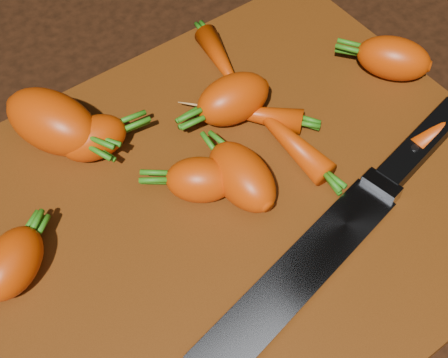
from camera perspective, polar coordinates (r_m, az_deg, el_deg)
ground at (r=0.56m, az=0.61°, el=-2.77°), size 2.00×2.00×0.01m
cutting_board at (r=0.55m, az=0.62°, el=-2.14°), size 0.50×0.40×0.01m
carrot_0 at (r=0.51m, az=-18.81°, el=-7.29°), size 0.08×0.07×0.04m
carrot_1 at (r=0.53m, az=-2.18°, el=-0.08°), size 0.07×0.07×0.04m
carrot_2 at (r=0.58m, az=-15.42°, el=5.07°), size 0.09×0.11×0.05m
carrot_3 at (r=0.53m, az=1.65°, el=0.22°), size 0.05×0.08×0.04m
carrot_4 at (r=0.58m, az=0.84°, el=7.32°), size 0.08×0.05×0.05m
carrot_5 at (r=0.57m, az=-11.82°, el=3.67°), size 0.07×0.05×0.04m
carrot_6 at (r=0.65m, az=15.24°, el=10.60°), size 0.08×0.08×0.04m
carrot_7 at (r=0.57m, az=5.21°, el=4.30°), size 0.03×0.12×0.03m
carrot_9 at (r=0.59m, az=2.58°, el=5.96°), size 0.08×0.09×0.02m
carrot_10 at (r=0.63m, az=-0.11°, el=10.52°), size 0.05×0.10×0.02m
knife at (r=0.51m, az=8.28°, el=-7.11°), size 0.35×0.10×0.02m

